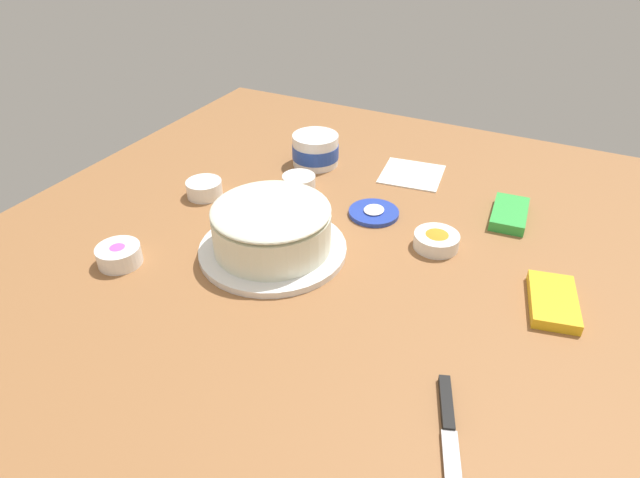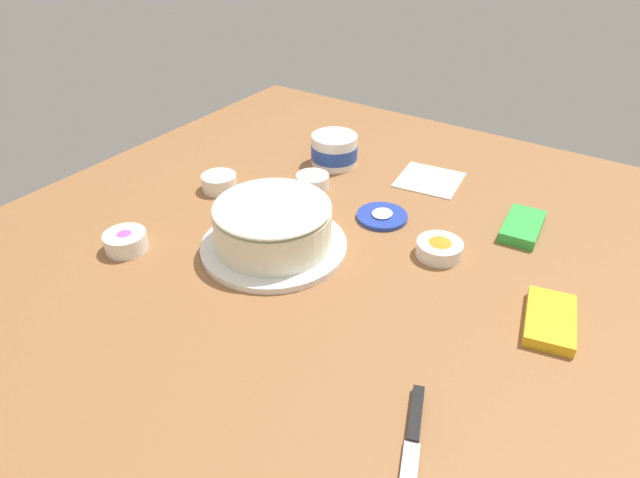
% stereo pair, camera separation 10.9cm
% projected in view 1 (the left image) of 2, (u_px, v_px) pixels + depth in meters
% --- Properties ---
extents(ground_plane, '(1.54, 1.54, 0.00)m').
position_uv_depth(ground_plane, '(345.00, 254.00, 1.10)').
color(ground_plane, '#936038').
extents(frosted_cake, '(0.30, 0.30, 0.12)m').
position_uv_depth(frosted_cake, '(272.00, 229.00, 1.08)').
color(frosted_cake, white).
rests_on(frosted_cake, ground_plane).
extents(frosting_tub, '(0.12, 0.12, 0.08)m').
position_uv_depth(frosting_tub, '(315.00, 149.00, 1.42)').
color(frosting_tub, white).
rests_on(frosting_tub, ground_plane).
extents(frosting_tub_lid, '(0.11, 0.11, 0.02)m').
position_uv_depth(frosting_tub_lid, '(374.00, 212.00, 1.23)').
color(frosting_tub_lid, '#233DAD').
rests_on(frosting_tub_lid, ground_plane).
extents(spreading_knife, '(0.23, 0.10, 0.01)m').
position_uv_depth(spreading_knife, '(449.00, 431.00, 0.75)').
color(spreading_knife, silver).
rests_on(spreading_knife, ground_plane).
extents(sprinkle_bowl_yellow, '(0.08, 0.08, 0.03)m').
position_uv_depth(sprinkle_bowl_yellow, '(299.00, 182.00, 1.32)').
color(sprinkle_bowl_yellow, white).
rests_on(sprinkle_bowl_yellow, ground_plane).
extents(sprinkle_bowl_green, '(0.08, 0.08, 0.04)m').
position_uv_depth(sprinkle_bowl_green, '(204.00, 188.00, 1.29)').
color(sprinkle_bowl_green, white).
rests_on(sprinkle_bowl_green, ground_plane).
extents(sprinkle_bowl_orange, '(0.09, 0.09, 0.03)m').
position_uv_depth(sprinkle_bowl_orange, '(436.00, 240.00, 1.12)').
color(sprinkle_bowl_orange, white).
rests_on(sprinkle_bowl_orange, ground_plane).
extents(sprinkle_bowl_rainbow, '(0.09, 0.09, 0.04)m').
position_uv_depth(sprinkle_bowl_rainbow, '(119.00, 254.00, 1.07)').
color(sprinkle_bowl_rainbow, white).
rests_on(sprinkle_bowl_rainbow, ground_plane).
extents(candy_box_lower, '(0.15, 0.09, 0.02)m').
position_uv_depth(candy_box_lower, '(509.00, 214.00, 1.21)').
color(candy_box_lower, green).
rests_on(candy_box_lower, ground_plane).
extents(candy_box_upper, '(0.16, 0.11, 0.02)m').
position_uv_depth(candy_box_upper, '(553.00, 301.00, 0.97)').
color(candy_box_upper, yellow).
rests_on(candy_box_upper, ground_plane).
extents(paper_napkin, '(0.17, 0.17, 0.01)m').
position_uv_depth(paper_napkin, '(412.00, 174.00, 1.39)').
color(paper_napkin, white).
rests_on(paper_napkin, ground_plane).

